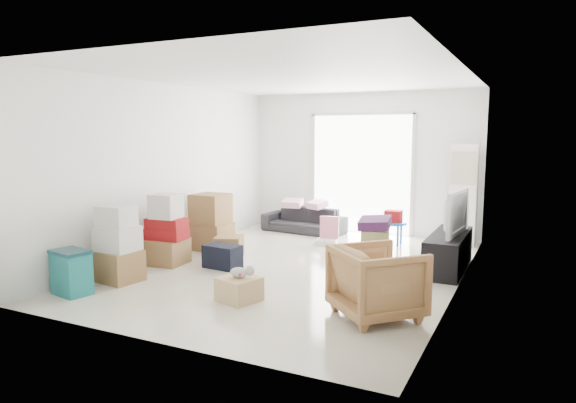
# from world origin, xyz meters

# --- Properties ---
(room_shell) EXTENTS (4.98, 6.48, 3.18)m
(room_shell) POSITION_xyz_m (0.00, 0.00, 1.35)
(room_shell) COLOR white
(room_shell) RESTS_ON ground
(sliding_door) EXTENTS (2.10, 0.04, 2.33)m
(sliding_door) POSITION_xyz_m (0.00, 2.98, 1.24)
(sliding_door) COLOR white
(sliding_door) RESTS_ON room_shell
(ac_tower) EXTENTS (0.45, 0.30, 1.75)m
(ac_tower) POSITION_xyz_m (1.95, 2.65, 0.88)
(ac_tower) COLOR white
(ac_tower) RESTS_ON room_shell
(tv_console) EXTENTS (0.47, 1.55, 0.52)m
(tv_console) POSITION_xyz_m (2.00, 0.85, 0.26)
(tv_console) COLOR black
(tv_console) RESTS_ON room_shell
(television) EXTENTS (0.72, 1.14, 0.14)m
(television) POSITION_xyz_m (2.00, 0.85, 0.59)
(television) COLOR black
(television) RESTS_ON tv_console
(sofa) EXTENTS (1.67, 0.66, 0.64)m
(sofa) POSITION_xyz_m (-1.00, 2.50, 0.32)
(sofa) COLOR black
(sofa) RESTS_ON room_shell
(pillow_left) EXTENTS (0.42, 0.36, 0.12)m
(pillow_left) POSITION_xyz_m (-1.24, 2.48, 0.70)
(pillow_left) COLOR #E7A9C0
(pillow_left) RESTS_ON sofa
(pillow_right) EXTENTS (0.45, 0.42, 0.12)m
(pillow_right) POSITION_xyz_m (-0.72, 2.51, 0.70)
(pillow_right) COLOR #E7A9C0
(pillow_right) RESTS_ON sofa
(armchair) EXTENTS (1.11, 1.11, 0.84)m
(armchair) POSITION_xyz_m (1.63, -1.45, 0.42)
(armchair) COLOR #AD7E4D
(armchair) RESTS_ON room_shell
(storage_bins) EXTENTS (0.52, 0.41, 0.54)m
(storage_bins) POSITION_xyz_m (-1.90, -2.31, 0.27)
(storage_bins) COLOR #14676A
(storage_bins) RESTS_ON room_shell
(box_stack_a) EXTENTS (0.61, 0.53, 1.00)m
(box_stack_a) POSITION_xyz_m (-1.80, -1.63, 0.45)
(box_stack_a) COLOR olive
(box_stack_a) RESTS_ON room_shell
(box_stack_b) EXTENTS (0.60, 0.55, 1.04)m
(box_stack_b) POSITION_xyz_m (-1.80, -0.65, 0.45)
(box_stack_b) COLOR olive
(box_stack_b) RESTS_ON room_shell
(box_stack_c) EXTENTS (0.64, 0.54, 0.93)m
(box_stack_c) POSITION_xyz_m (-1.77, 0.45, 0.45)
(box_stack_c) COLOR olive
(box_stack_c) RESTS_ON room_shell
(loose_box) EXTENTS (0.51, 0.51, 0.34)m
(loose_box) POSITION_xyz_m (-1.19, 0.09, 0.17)
(loose_box) COLOR olive
(loose_box) RESTS_ON room_shell
(duffel_bag) EXTENTS (0.55, 0.36, 0.33)m
(duffel_bag) POSITION_xyz_m (-0.94, -0.48, 0.17)
(duffel_bag) COLOR black
(duffel_bag) RESTS_ON room_shell
(ottoman) EXTENTS (0.54, 0.54, 0.43)m
(ottoman) POSITION_xyz_m (0.83, 1.16, 0.21)
(ottoman) COLOR olive
(ottoman) RESTS_ON room_shell
(blanket) EXTENTS (0.53, 0.53, 0.14)m
(blanket) POSITION_xyz_m (0.83, 1.16, 0.50)
(blanket) COLOR #411B44
(blanket) RESTS_ON ottoman
(kids_table) EXTENTS (0.46, 0.46, 0.60)m
(kids_table) POSITION_xyz_m (0.87, 2.15, 0.42)
(kids_table) COLOR blue
(kids_table) RESTS_ON room_shell
(toy_walker) EXTENTS (0.41, 0.38, 0.48)m
(toy_walker) POSITION_xyz_m (-0.17, 1.68, 0.13)
(toy_walker) COLOR silver
(toy_walker) RESTS_ON room_shell
(wood_crate) EXTENTS (0.51, 0.51, 0.28)m
(wood_crate) POSITION_xyz_m (0.04, -1.63, 0.14)
(wood_crate) COLOR #E4B783
(wood_crate) RESTS_ON room_shell
(plush_bunny) EXTENTS (0.29, 0.16, 0.15)m
(plush_bunny) POSITION_xyz_m (0.07, -1.62, 0.34)
(plush_bunny) COLOR #B2ADA8
(plush_bunny) RESTS_ON wood_crate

